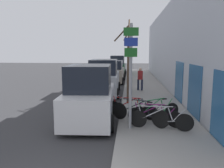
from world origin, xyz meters
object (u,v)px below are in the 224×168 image
Objects in this scene: bicycle_4 at (131,109)px; parked_car_2 at (113,72)px; pedestrian_near at (140,77)px; bicycle_3 at (156,111)px; street_tree at (128,67)px; parked_car_1 at (104,79)px; signpost at (131,72)px; parked_car_3 at (118,67)px; parked_car_0 at (90,97)px; bicycle_2 at (139,113)px; bicycle_1 at (155,116)px; bicycle_0 at (161,119)px.

parked_car_2 is (-1.66, 11.69, 0.43)m from bicycle_4.
parked_car_2 is at bearing -46.54° from pedestrian_near.
street_tree is at bearing -4.74° from bicycle_3.
signpost is at bearing -77.00° from parked_car_1.
parked_car_0 is at bearing -89.80° from parked_car_3.
parked_car_0 reaches higher than bicycle_2.
parked_car_0 reaches higher than pedestrian_near.
bicycle_1 is 18.70m from parked_car_3.
parked_car_1 is (-2.82, 5.97, 0.55)m from bicycle_3.
bicycle_2 is 6.76m from parked_car_1.
bicycle_2 is at bearing -17.66° from parked_car_0.
bicycle_0 is at bearing -72.84° from street_tree.
bicycle_1 is at bearing -77.77° from parked_car_2.
parked_car_3 is (-1.56, 17.62, 0.56)m from bicycle_4.
bicycle_1 is 7.62m from pedestrian_near.
bicycle_0 is 1.11× the size of bicycle_3.
street_tree is at bearing 22.82° from bicycle_4.
pedestrian_near reaches higher than bicycle_2.
bicycle_0 is 0.47× the size of parked_car_2.
bicycle_0 is 1.04m from bicycle_3.
bicycle_0 is 3.06m from parked_car_0.
bicycle_3 is at bearing -66.01° from parked_car_1.
bicycle_4 is 0.48× the size of street_tree.
signpost is at bearing -162.53° from bicycle_4.
signpost is 1.75× the size of bicycle_4.
pedestrian_near is at bearing 78.55° from street_tree.
bicycle_0 is at bearing -68.95° from parked_car_1.
parked_car_3 is at bearing 87.48° from parked_car_1.
bicycle_4 is 11.82m from parked_car_2.
bicycle_3 is (1.04, 1.00, -1.67)m from signpost.
parked_car_1 is (-2.88, 7.01, 0.56)m from bicycle_0.
street_tree is (-0.45, 3.31, 1.56)m from bicycle_2.
signpost is 0.89× the size of parked_car_0.
bicycle_1 is 7.13m from parked_car_1.
street_tree is (1.51, -9.11, 1.16)m from parked_car_2.
signpost reaches higher than bicycle_0.
parked_car_1 is 11.96m from parked_car_3.
bicycle_2 is 1.00× the size of bicycle_4.
signpost reaches higher than parked_car_3.
parked_car_0 is 7.29m from pedestrian_near.
parked_car_1 is 1.09× the size of street_tree.
bicycle_4 is 1.81m from parked_car_0.
parked_car_3 is at bearing 18.74° from bicycle_0.
bicycle_4 is at bearing 46.54° from bicycle_3.
bicycle_2 is at bearing -72.98° from parked_car_1.
pedestrian_near is at bearing 29.26° from bicycle_2.
bicycle_4 is at bearing -73.48° from parked_car_1.
parked_car_0 is at bearing 78.37° from bicycle_0.
parked_car_1 is (-1.77, 6.97, -1.13)m from signpost.
bicycle_3 is at bearing 110.99° from pedestrian_near.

